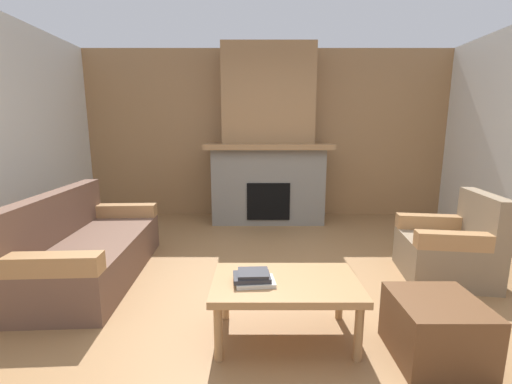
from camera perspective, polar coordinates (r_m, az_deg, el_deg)
name	(u,v)px	position (r m, az deg, el deg)	size (l,w,h in m)	color
ground	(278,301)	(3.01, 3.79, -18.06)	(9.00, 9.00, 0.00)	olive
wall_back_wood_panel	(268,135)	(5.63, 2.00, 9.72)	(6.00, 0.12, 2.70)	#997047
fireplace	(268,147)	(5.27, 2.12, 7.62)	(1.90, 0.82, 2.70)	gray
couch	(88,249)	(3.70, -26.80, -8.76)	(0.93, 1.84, 0.85)	brown
armchair	(451,249)	(3.82, 30.29, -8.38)	(0.86, 0.86, 0.85)	#847056
coffee_table	(286,288)	(2.39, 5.16, -15.94)	(1.00, 0.60, 0.43)	#A87A4C
ottoman	(436,329)	(2.55, 28.41, -19.93)	(0.52, 0.52, 0.40)	brown
book_stack_near_edge	(254,278)	(2.31, -0.36, -14.45)	(0.29, 0.21, 0.08)	beige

